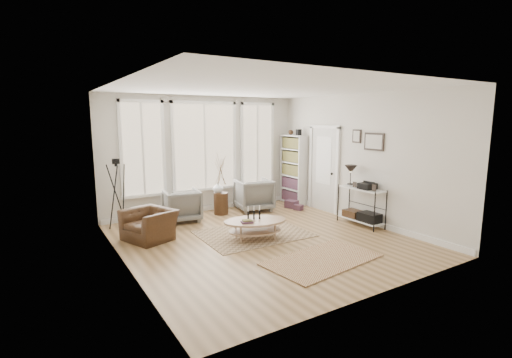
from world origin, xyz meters
TOP-DOWN VIEW (x-y plane):
  - room at (0.02, 0.03)m, footprint 5.50×5.54m
  - bay_window at (0.00, 2.71)m, footprint 4.14×0.12m
  - door at (2.57, 1.15)m, footprint 0.09×1.06m
  - bookcase at (2.44, 2.23)m, footprint 0.31×0.85m
  - low_shelf at (2.38, -0.30)m, footprint 0.38×1.08m
  - wall_art at (2.58, -0.27)m, footprint 0.04×0.88m
  - rug_main at (0.01, 0.39)m, footprint 2.18×1.66m
  - rug_runner at (0.25, -1.43)m, footprint 2.07×1.33m
  - coffee_table at (-0.14, 0.08)m, footprint 1.39×1.07m
  - armchair_left at (-0.87, 2.11)m, footprint 0.89×0.91m
  - armchair_right at (1.08, 2.13)m, footprint 1.02×1.04m
  - side_table at (0.17, 2.19)m, footprint 0.36×0.36m
  - vase at (0.12, 2.25)m, footprint 0.31×0.31m
  - accent_chair at (-1.90, 1.17)m, footprint 1.14×1.08m
  - tripod_camera at (-2.25, 2.22)m, footprint 0.53×0.53m
  - book_stack_near at (2.05, 1.79)m, footprint 0.34×0.38m
  - book_stack_far at (2.05, 1.50)m, footprint 0.23×0.26m

SIDE VIEW (x-z plane):
  - rug_main at x=0.01m, z-range 0.00..0.01m
  - rug_runner at x=0.25m, z-range 0.01..0.02m
  - book_stack_far at x=2.05m, z-range 0.00..0.14m
  - book_stack_near at x=2.05m, z-range 0.00..0.20m
  - accent_chair at x=-1.90m, z-range 0.00..0.59m
  - coffee_table at x=-0.14m, z-range 0.02..0.59m
  - armchair_left at x=-0.87m, z-range 0.00..0.73m
  - armchair_right at x=1.08m, z-range 0.00..0.81m
  - low_shelf at x=2.38m, z-range -0.14..1.16m
  - vase at x=0.12m, z-range 0.54..0.81m
  - tripod_camera at x=-2.25m, z-range -0.06..1.46m
  - side_table at x=0.17m, z-range -0.03..1.48m
  - bookcase at x=2.44m, z-range -0.07..1.99m
  - door at x=2.57m, z-range 0.01..2.23m
  - room at x=0.02m, z-range -0.02..2.88m
  - bay_window at x=0.00m, z-range 0.49..2.73m
  - wall_art at x=2.58m, z-range 1.66..2.10m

